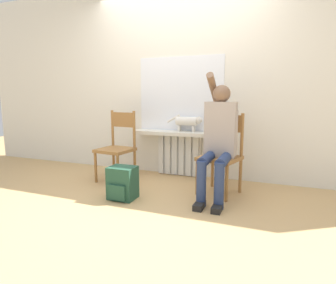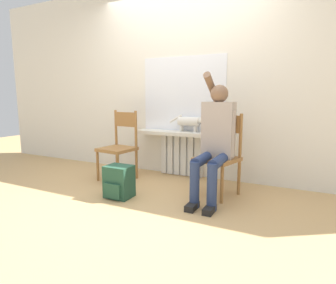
# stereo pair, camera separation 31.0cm
# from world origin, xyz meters

# --- Properties ---
(ground_plane) EXTENTS (12.00, 12.00, 0.00)m
(ground_plane) POSITION_xyz_m (0.00, 0.00, 0.00)
(ground_plane) COLOR tan
(wall_with_window) EXTENTS (7.00, 0.06, 2.70)m
(wall_with_window) POSITION_xyz_m (0.00, 1.23, 1.35)
(wall_with_window) COLOR white
(wall_with_window) RESTS_ON ground_plane
(radiator) EXTENTS (0.62, 0.08, 0.59)m
(radiator) POSITION_xyz_m (-0.00, 1.15, 0.29)
(radiator) COLOR silver
(radiator) RESTS_ON ground_plane
(windowsill) EXTENTS (1.26, 0.25, 0.05)m
(windowsill) POSITION_xyz_m (0.00, 1.08, 0.61)
(windowsill) COLOR silver
(windowsill) RESTS_ON radiator
(window_glass) EXTENTS (1.21, 0.01, 1.01)m
(window_glass) POSITION_xyz_m (0.00, 1.20, 1.14)
(window_glass) COLOR white
(window_glass) RESTS_ON windowsill
(chair_left) EXTENTS (0.46, 0.46, 0.92)m
(chair_left) POSITION_xyz_m (-0.68, 0.63, 0.46)
(chair_left) COLOR #9E6B38
(chair_left) RESTS_ON ground_plane
(chair_right) EXTENTS (0.51, 0.51, 0.92)m
(chair_right) POSITION_xyz_m (0.70, 0.62, 0.46)
(chair_right) COLOR #9E6B38
(chair_right) RESTS_ON ground_plane
(person) EXTENTS (0.36, 1.02, 1.37)m
(person) POSITION_xyz_m (0.69, 0.50, 0.68)
(person) COLOR navy
(person) RESTS_ON ground_plane
(cat) EXTENTS (0.50, 0.12, 0.24)m
(cat) POSITION_xyz_m (0.14, 1.11, 0.78)
(cat) COLOR silver
(cat) RESTS_ON windowsill
(backpack) EXTENTS (0.29, 0.26, 0.36)m
(backpack) POSITION_xyz_m (-0.26, 0.03, 0.18)
(backpack) COLOR #234C38
(backpack) RESTS_ON ground_plane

